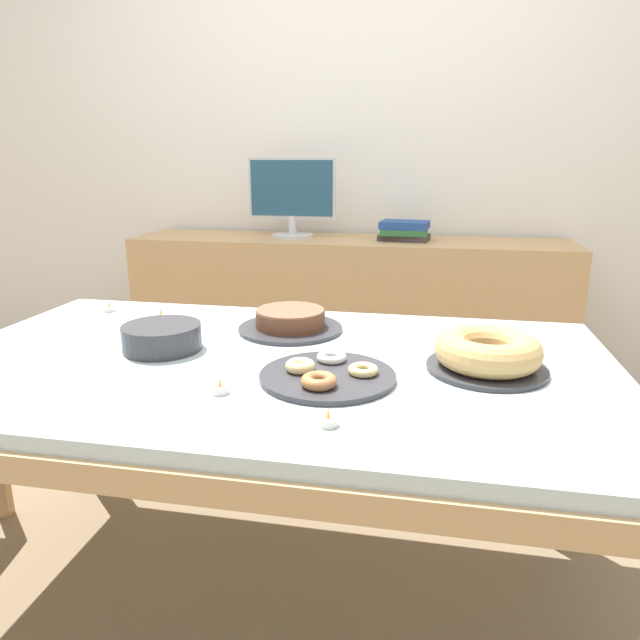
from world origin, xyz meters
TOP-DOWN VIEW (x-y plane):
  - ground_plane at (0.00, 0.00)m, footprint 12.00×12.00m
  - wall_back at (0.00, 1.68)m, footprint 8.00×0.10m
  - dining_table at (0.00, 0.00)m, footprint 1.78×1.03m
  - sideboard at (0.00, 1.38)m, footprint 2.10×0.44m
  - computer_monitor at (-0.28, 1.38)m, footprint 0.42×0.20m
  - book_stack at (0.27, 1.38)m, footprint 0.25×0.19m
  - cake_chocolate_round at (-0.01, 0.26)m, footprint 0.31×0.31m
  - cake_golden_bundt at (0.54, 0.02)m, footprint 0.29×0.29m
  - pastry_platter at (0.17, -0.11)m, footprint 0.32×0.32m
  - plate_stack at (-0.31, 0.02)m, footprint 0.21×0.21m
  - tealight_right_edge at (-0.67, 0.36)m, footprint 0.04×0.04m
  - tealight_near_cakes at (0.21, -0.35)m, footprint 0.04×0.04m
  - tealight_centre at (-0.05, -0.24)m, footprint 0.04×0.04m
  - tealight_left_edge at (-0.45, 0.30)m, footprint 0.04×0.04m

SIDE VIEW (x-z plane):
  - ground_plane at x=0.00m, z-range 0.00..0.00m
  - sideboard at x=0.00m, z-range 0.00..0.87m
  - dining_table at x=0.00m, z-range 0.29..1.03m
  - tealight_right_edge at x=-0.67m, z-range 0.73..0.77m
  - tealight_near_cakes at x=0.21m, z-range 0.73..0.77m
  - tealight_centre at x=-0.05m, z-range 0.73..0.77m
  - tealight_left_edge at x=-0.45m, z-range 0.73..0.77m
  - pastry_platter at x=0.17m, z-range 0.73..0.77m
  - cake_chocolate_round at x=-0.01m, z-range 0.73..0.80m
  - plate_stack at x=-0.31m, z-range 0.74..0.81m
  - cake_golden_bundt at x=0.54m, z-range 0.74..0.83m
  - book_stack at x=0.27m, z-range 0.87..0.96m
  - computer_monitor at x=-0.28m, z-range 0.87..1.24m
  - wall_back at x=0.00m, z-range 0.00..2.60m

